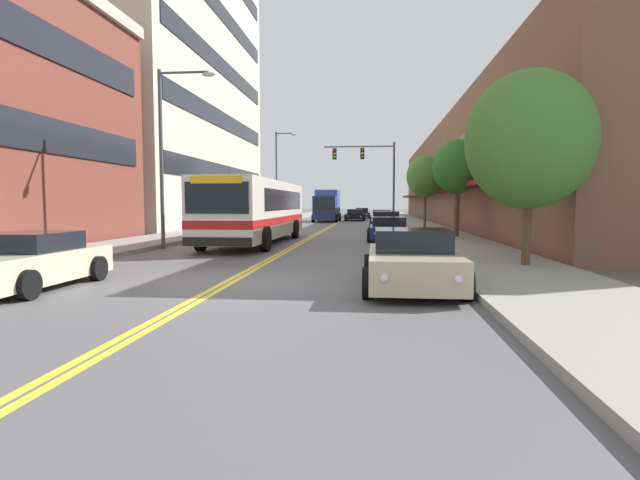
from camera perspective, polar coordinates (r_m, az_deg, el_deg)
ground_plane at (r=49.16m, az=2.01°, el=2.00°), size 240.00×240.00×0.00m
sidewalk_left at (r=50.19m, az=-6.28°, el=2.12°), size 3.49×106.00×0.17m
sidewalk_right at (r=49.18m, az=10.47°, el=2.03°), size 3.49×106.00×0.17m
centre_line at (r=49.16m, az=2.01°, el=2.00°), size 0.34×106.00×0.01m
office_tower_left at (r=47.39m, az=-18.32°, el=18.01°), size 12.08×27.52×26.73m
storefront_row_right at (r=50.03m, az=17.43°, el=6.98°), size 9.10×68.00×8.96m
city_bus at (r=24.28m, az=-7.18°, el=3.62°), size 2.96×12.43×2.94m
car_dark_grey_parked_left_near at (r=37.37m, az=-6.03°, el=2.19°), size 1.97×4.17×1.29m
car_silver_parked_left_mid at (r=43.84m, az=-4.12°, el=2.51°), size 2.02×4.16×1.27m
car_champagne_parked_left_far at (r=13.00m, az=-30.47°, el=-2.19°), size 2.12×4.20×1.26m
car_beige_parked_right_foreground at (r=11.35m, az=10.45°, el=-2.40°), size 2.16×4.25×1.33m
car_navy_parked_right_mid at (r=25.94m, az=7.87°, el=1.21°), size 2.21×4.45×1.20m
car_white_parked_right_far at (r=46.75m, az=7.07°, el=2.58°), size 2.17×4.42×1.28m
car_red_parked_right_end at (r=32.31m, az=7.56°, el=1.93°), size 2.12×4.51×1.39m
car_black_moving_lead at (r=55.23m, az=4.04°, el=2.85°), size 2.19×4.84×1.25m
car_charcoal_moving_second at (r=64.28m, az=4.83°, el=3.05°), size 2.05×4.29×1.31m
box_truck at (r=52.21m, az=0.82°, el=3.96°), size 2.58×7.03×3.29m
traffic_signal_mast at (r=42.76m, az=5.81°, el=8.35°), size 5.99×0.38×7.04m
street_lamp_left_near at (r=21.91m, az=-16.84°, el=10.69°), size 2.45×0.28×7.39m
street_lamp_left_far at (r=45.89m, az=-4.72°, el=7.93°), size 1.89×0.28×8.35m
street_tree_right_near at (r=15.37m, az=22.81°, el=10.48°), size 3.51×3.51×5.45m
street_tree_right_mid at (r=27.29m, az=15.43°, el=8.05°), size 2.58×2.58×5.08m
street_tree_right_far at (r=35.88m, az=11.95°, el=7.11°), size 2.62×2.62×5.06m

